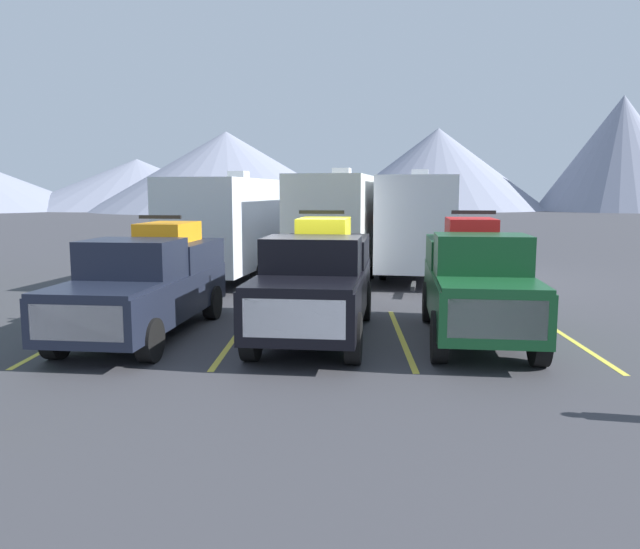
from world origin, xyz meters
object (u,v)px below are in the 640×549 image
object	(u,v)px
pickup_truck_b	(317,279)
camper_trailer_a	(230,223)
camper_trailer_b	(337,222)
pickup_truck_a	(148,281)
pickup_truck_c	(476,280)
camper_trailer_c	(418,221)

from	to	relation	value
pickup_truck_b	camper_trailer_a	distance (m)	8.86
pickup_truck_b	camper_trailer_b	size ratio (longest dim) A/B	0.74
pickup_truck_a	camper_trailer_b	distance (m)	9.23
pickup_truck_c	pickup_truck_a	bearing A→B (deg)	178.31
pickup_truck_c	camper_trailer_b	size ratio (longest dim) A/B	0.68
pickup_truck_a	camper_trailer_c	xyz separation A→B (m)	(6.93, 9.19, 0.89)
pickup_truck_a	pickup_truck_c	world-z (taller)	pickup_truck_c
pickup_truck_c	camper_trailer_a	size ratio (longest dim) A/B	0.65
camper_trailer_b	pickup_truck_a	bearing A→B (deg)	-116.10
camper_trailer_b	camper_trailer_a	bearing A→B (deg)	-178.59
pickup_truck_a	camper_trailer_a	size ratio (longest dim) A/B	0.70
pickup_truck_b	camper_trailer_b	bearing A→B (deg)	87.37
camper_trailer_b	camper_trailer_c	bearing A→B (deg)	17.98
pickup_truck_b	camper_trailer_b	xyz separation A→B (m)	(0.38, 8.27, 0.82)
pickup_truck_b	pickup_truck_c	world-z (taller)	pickup_truck_c
pickup_truck_b	camper_trailer_c	distance (m)	9.81
pickup_truck_c	camper_trailer_c	world-z (taller)	camper_trailer_c
pickup_truck_b	camper_trailer_a	world-z (taller)	camper_trailer_a
pickup_truck_c	camper_trailer_c	size ratio (longest dim) A/B	0.64
pickup_truck_b	camper_trailer_a	size ratio (longest dim) A/B	0.70
pickup_truck_a	pickup_truck_c	xyz separation A→B (m)	(7.00, -0.21, 0.08)
pickup_truck_a	camper_trailer_c	distance (m)	11.55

